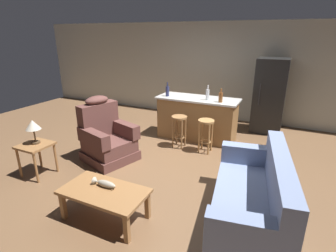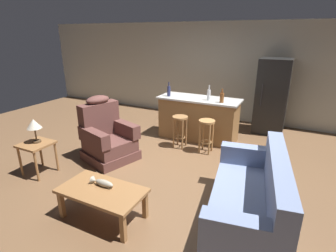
{
  "view_description": "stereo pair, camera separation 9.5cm",
  "coord_description": "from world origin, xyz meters",
  "px_view_note": "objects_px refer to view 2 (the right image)",
  "views": [
    {
      "loc": [
        1.83,
        -4.03,
        2.29
      ],
      "look_at": [
        -0.04,
        -0.1,
        0.75
      ],
      "focal_mm": 28.0,
      "sensor_mm": 36.0,
      "label": 1
    },
    {
      "loc": [
        1.92,
        -3.98,
        2.29
      ],
      "look_at": [
        -0.04,
        -0.1,
        0.75
      ],
      "focal_mm": 28.0,
      "sensor_mm": 36.0,
      "label": 2
    }
  ],
  "objects_px": {
    "recliner_near_lamp": "(107,138)",
    "bottle_tall_green": "(209,95)",
    "bar_stool_right": "(206,130)",
    "fish_figurine": "(102,183)",
    "table_lamp": "(34,125)",
    "couch": "(251,201)",
    "coffee_table": "(102,193)",
    "bottle_wine_dark": "(169,91)",
    "bar_stool_left": "(180,126)",
    "kitchen_island": "(198,118)",
    "refrigerator": "(272,97)",
    "bottle_short_amber": "(222,97)",
    "end_table": "(37,149)"
  },
  "relations": [
    {
      "from": "refrigerator",
      "to": "bar_stool_right",
      "type": "bearing_deg",
      "value": -118.1
    },
    {
      "from": "fish_figurine",
      "to": "bar_stool_left",
      "type": "distance_m",
      "value": 2.45
    },
    {
      "from": "couch",
      "to": "bottle_short_amber",
      "type": "bearing_deg",
      "value": -73.88
    },
    {
      "from": "bar_stool_left",
      "to": "bottle_short_amber",
      "type": "height_order",
      "value": "bottle_short_amber"
    },
    {
      "from": "couch",
      "to": "recliner_near_lamp",
      "type": "xyz_separation_m",
      "value": [
        -2.8,
        0.7,
        0.08
      ]
    },
    {
      "from": "table_lamp",
      "to": "bar_stool_left",
      "type": "height_order",
      "value": "table_lamp"
    },
    {
      "from": "fish_figurine",
      "to": "bottle_tall_green",
      "type": "xyz_separation_m",
      "value": [
        0.42,
        2.98,
        0.61
      ]
    },
    {
      "from": "fish_figurine",
      "to": "bottle_short_amber",
      "type": "bearing_deg",
      "value": 76.14
    },
    {
      "from": "bar_stool_left",
      "to": "bottle_tall_green",
      "type": "height_order",
      "value": "bottle_tall_green"
    },
    {
      "from": "fish_figurine",
      "to": "recliner_near_lamp",
      "type": "distance_m",
      "value": 1.69
    },
    {
      "from": "couch",
      "to": "bottle_wine_dark",
      "type": "relative_size",
      "value": 6.28
    },
    {
      "from": "table_lamp",
      "to": "bar_stool_left",
      "type": "relative_size",
      "value": 0.6
    },
    {
      "from": "kitchen_island",
      "to": "bar_stool_right",
      "type": "bearing_deg",
      "value": -57.03
    },
    {
      "from": "coffee_table",
      "to": "bottle_wine_dark",
      "type": "distance_m",
      "value": 3.15
    },
    {
      "from": "couch",
      "to": "bar_stool_left",
      "type": "relative_size",
      "value": 2.95
    },
    {
      "from": "bar_stool_left",
      "to": "recliner_near_lamp",
      "type": "bearing_deg",
      "value": -132.91
    },
    {
      "from": "couch",
      "to": "bar_stool_right",
      "type": "relative_size",
      "value": 2.95
    },
    {
      "from": "couch",
      "to": "bottle_tall_green",
      "type": "relative_size",
      "value": 6.29
    },
    {
      "from": "table_lamp",
      "to": "bar_stool_right",
      "type": "height_order",
      "value": "table_lamp"
    },
    {
      "from": "table_lamp",
      "to": "bottle_tall_green",
      "type": "xyz_separation_m",
      "value": [
        2.13,
        2.6,
        0.2
      ]
    },
    {
      "from": "recliner_near_lamp",
      "to": "kitchen_island",
      "type": "xyz_separation_m",
      "value": [
        1.19,
        1.73,
        0.06
      ]
    },
    {
      "from": "end_table",
      "to": "table_lamp",
      "type": "relative_size",
      "value": 1.37
    },
    {
      "from": "refrigerator",
      "to": "bottle_wine_dark",
      "type": "distance_m",
      "value": 2.47
    },
    {
      "from": "recliner_near_lamp",
      "to": "bottle_short_amber",
      "type": "xyz_separation_m",
      "value": [
        1.74,
        1.57,
        0.63
      ]
    },
    {
      "from": "bar_stool_left",
      "to": "bottle_tall_green",
      "type": "xyz_separation_m",
      "value": [
        0.42,
        0.53,
        0.6
      ]
    },
    {
      "from": "coffee_table",
      "to": "refrigerator",
      "type": "bearing_deg",
      "value": 70.88
    },
    {
      "from": "bar_stool_right",
      "to": "fish_figurine",
      "type": "bearing_deg",
      "value": -103.31
    },
    {
      "from": "bottle_tall_green",
      "to": "bar_stool_right",
      "type": "bearing_deg",
      "value": -73.17
    },
    {
      "from": "fish_figurine",
      "to": "bottle_wine_dark",
      "type": "distance_m",
      "value": 3.05
    },
    {
      "from": "kitchen_island",
      "to": "refrigerator",
      "type": "distance_m",
      "value": 1.88
    },
    {
      "from": "couch",
      "to": "refrigerator",
      "type": "relative_size",
      "value": 1.14
    },
    {
      "from": "bottle_short_amber",
      "to": "bottle_tall_green",
      "type": "bearing_deg",
      "value": 167.27
    },
    {
      "from": "bar_stool_left",
      "to": "bottle_wine_dark",
      "type": "height_order",
      "value": "bottle_wine_dark"
    },
    {
      "from": "kitchen_island",
      "to": "bar_stool_left",
      "type": "height_order",
      "value": "kitchen_island"
    },
    {
      "from": "bar_stool_right",
      "to": "bottle_wine_dark",
      "type": "bearing_deg",
      "value": 155.54
    },
    {
      "from": "end_table",
      "to": "bottle_wine_dark",
      "type": "distance_m",
      "value": 2.92
    },
    {
      "from": "table_lamp",
      "to": "bottle_wine_dark",
      "type": "height_order",
      "value": "bottle_wine_dark"
    },
    {
      "from": "recliner_near_lamp",
      "to": "kitchen_island",
      "type": "bearing_deg",
      "value": 73.35
    },
    {
      "from": "fish_figurine",
      "to": "couch",
      "type": "height_order",
      "value": "couch"
    },
    {
      "from": "end_table",
      "to": "refrigerator",
      "type": "distance_m",
      "value": 5.12
    },
    {
      "from": "kitchen_island",
      "to": "bottle_tall_green",
      "type": "xyz_separation_m",
      "value": [
        0.25,
        -0.1,
        0.59
      ]
    },
    {
      "from": "end_table",
      "to": "kitchen_island",
      "type": "xyz_separation_m",
      "value": [
        1.87,
        2.73,
        0.02
      ]
    },
    {
      "from": "coffee_table",
      "to": "table_lamp",
      "type": "relative_size",
      "value": 2.68
    },
    {
      "from": "fish_figurine",
      "to": "recliner_near_lamp",
      "type": "height_order",
      "value": "recliner_near_lamp"
    },
    {
      "from": "recliner_near_lamp",
      "to": "table_lamp",
      "type": "bearing_deg",
      "value": -107.67
    },
    {
      "from": "bar_stool_left",
      "to": "refrigerator",
      "type": "bearing_deg",
      "value": 49.64
    },
    {
      "from": "recliner_near_lamp",
      "to": "bottle_tall_green",
      "type": "distance_m",
      "value": 2.27
    },
    {
      "from": "bottle_tall_green",
      "to": "bottle_wine_dark",
      "type": "distance_m",
      "value": 0.93
    },
    {
      "from": "end_table",
      "to": "coffee_table",
      "type": "bearing_deg",
      "value": -13.55
    },
    {
      "from": "bar_stool_right",
      "to": "bottle_short_amber",
      "type": "height_order",
      "value": "bottle_short_amber"
    }
  ]
}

